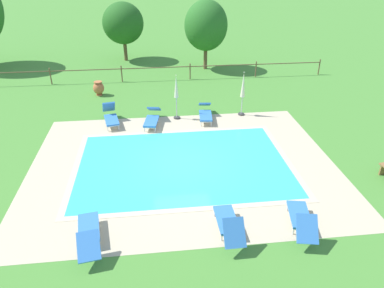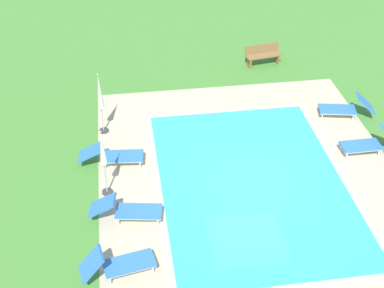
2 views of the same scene
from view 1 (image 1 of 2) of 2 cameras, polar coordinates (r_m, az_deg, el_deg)
ground_plane at (r=14.39m, az=-1.41°, el=-3.13°), size 160.00×160.00×0.00m
pool_deck_paving at (r=14.39m, az=-1.41°, el=-3.12°), size 11.97×9.40×0.01m
swimming_pool_water at (r=14.39m, az=-1.41°, el=-3.12°), size 8.17×5.60×0.01m
pool_coping_rim at (r=14.39m, az=-1.41°, el=-3.10°), size 8.65×6.08×0.01m
sun_lounger_north_near_steps at (r=18.10m, az=2.11°, el=5.01°), size 0.80×2.11×0.74m
sun_lounger_north_mid at (r=10.95m, az=5.81°, el=-12.38°), size 0.62×1.91×0.95m
sun_lounger_north_far at (r=17.60m, az=-6.31°, el=4.16°), size 0.93×2.12×0.76m
sun_lounger_north_end at (r=18.02m, az=-12.72°, el=4.31°), size 0.95×1.97×0.97m
sun_lounger_south_near_corner at (r=11.55m, az=16.91°, el=-11.25°), size 0.97×2.03×0.90m
sun_lounger_south_mid at (r=11.04m, az=-16.02°, el=-13.35°), size 0.91×2.12×0.76m
patio_umbrella_closed_row_west at (r=18.37m, az=8.05°, el=8.65°), size 0.32×0.32×2.29m
patio_umbrella_closed_row_centre at (r=17.78m, az=-2.50°, el=8.26°), size 0.32×0.32×2.27m
terracotta_urn_near_fence at (r=21.91m, az=-14.55°, el=8.57°), size 0.63×0.63×0.83m
perimeter_fence at (r=23.86m, az=-5.70°, el=11.60°), size 22.18×0.08×1.05m
tree_far_west at (r=25.84m, az=2.22°, el=18.19°), size 2.95×2.95×4.69m
tree_centre at (r=28.54m, az=-10.84°, el=18.23°), size 3.02×3.02×4.28m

